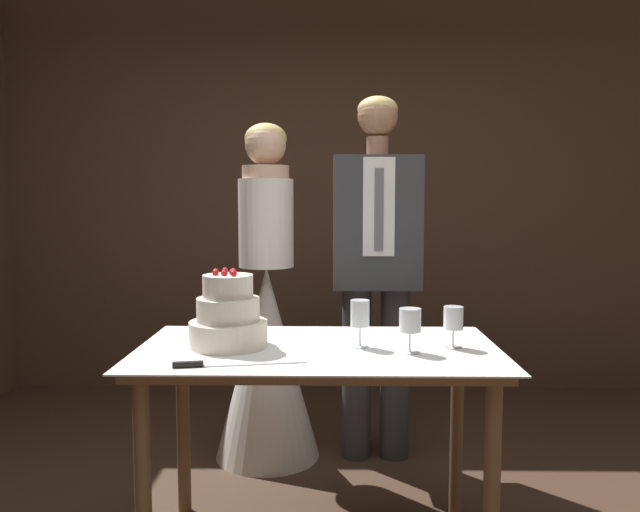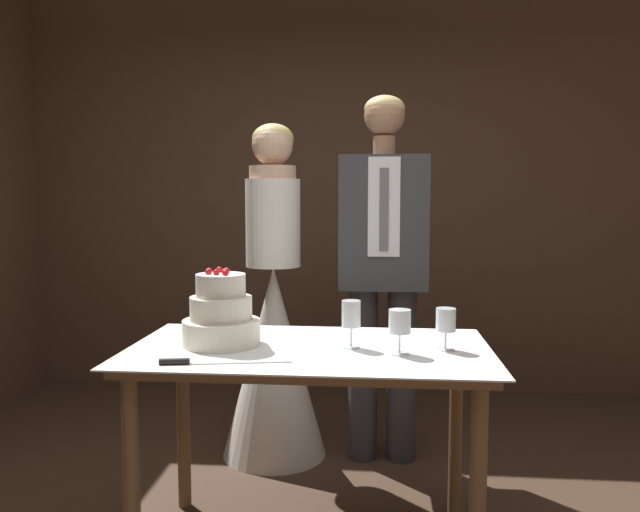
% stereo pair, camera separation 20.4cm
% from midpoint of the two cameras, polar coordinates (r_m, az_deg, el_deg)
% --- Properties ---
extents(wall_back, '(4.60, 0.12, 2.88)m').
position_cam_midpoint_polar(wall_back, '(4.41, 3.09, 6.47)').
color(wall_back, '#513828').
rests_on(wall_back, ground_plane).
extents(cake_table, '(1.34, 0.76, 0.79)m').
position_cam_midpoint_polar(cake_table, '(2.37, 1.52, -10.69)').
color(cake_table, brown).
rests_on(cake_table, ground_plane).
extents(tiered_cake, '(0.29, 0.29, 0.29)m').
position_cam_midpoint_polar(tiered_cake, '(2.37, -6.61, -5.49)').
color(tiered_cake, silver).
rests_on(tiered_cake, cake_table).
extents(cake_knife, '(0.44, 0.10, 0.02)m').
position_cam_midpoint_polar(cake_knife, '(2.13, -8.19, -9.59)').
color(cake_knife, silver).
rests_on(cake_knife, cake_table).
extents(wine_glass_near, '(0.07, 0.07, 0.16)m').
position_cam_midpoint_polar(wine_glass_near, '(2.34, 13.90, -5.91)').
color(wine_glass_near, silver).
rests_on(wine_glass_near, cake_table).
extents(wine_glass_middle, '(0.07, 0.07, 0.18)m').
position_cam_midpoint_polar(wine_glass_middle, '(2.32, 5.40, -5.41)').
color(wine_glass_middle, silver).
rests_on(wine_glass_middle, cake_table).
extents(wine_glass_far, '(0.08, 0.08, 0.16)m').
position_cam_midpoint_polar(wine_glass_far, '(2.25, 9.89, -6.16)').
color(wine_glass_far, silver).
rests_on(wine_glass_far, cake_table).
extents(bride, '(0.54, 0.54, 1.72)m').
position_cam_midpoint_polar(bride, '(3.26, -2.46, -7.30)').
color(bride, white).
rests_on(bride, ground_plane).
extents(groom, '(0.44, 0.25, 1.85)m').
position_cam_midpoint_polar(groom, '(3.17, 7.63, -0.30)').
color(groom, '#38383D').
rests_on(groom, ground_plane).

